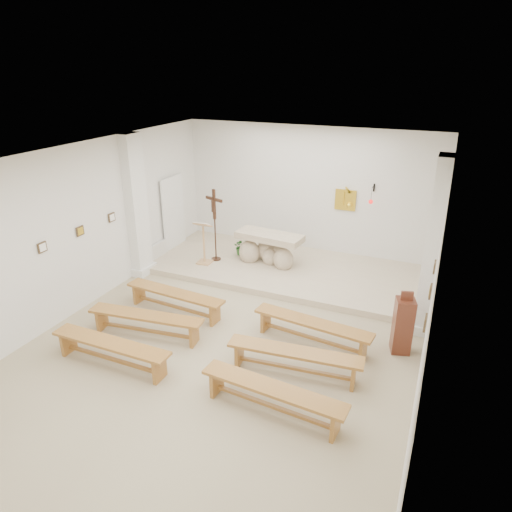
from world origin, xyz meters
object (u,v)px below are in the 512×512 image
at_px(altar, 269,250).
at_px(bench_left_third, 111,348).
at_px(bench_left_front, 175,297).
at_px(bench_right_third, 273,394).
at_px(crucifix_stand, 215,220).
at_px(lectern, 204,242).
at_px(bench_right_front, 312,327).
at_px(donation_pedestal, 403,325).
at_px(bench_right_second, 295,356).
at_px(bench_left_second, 146,320).

height_order(altar, bench_left_third, altar).
xyz_separation_m(bench_left_front, bench_right_third, (3.04, -2.05, 0.00)).
bearing_deg(crucifix_stand, lectern, -97.57).
height_order(crucifix_stand, bench_right_front, crucifix_stand).
relative_size(lectern, bench_right_front, 0.50).
height_order(donation_pedestal, bench_left_front, donation_pedestal).
bearing_deg(lectern, donation_pedestal, -23.33).
relative_size(lectern, bench_left_front, 0.50).
distance_m(altar, bench_right_third, 5.41).
bearing_deg(bench_left_front, donation_pedestal, 9.39).
relative_size(donation_pedestal, bench_right_second, 0.53).
bearing_deg(altar, lectern, -149.39).
distance_m(crucifix_stand, bench_right_second, 5.04).
distance_m(bench_left_front, bench_left_third, 2.05).
bearing_deg(bench_left_second, bench_left_third, -97.21).
bearing_deg(bench_right_third, bench_left_second, 165.96).
distance_m(altar, crucifix_stand, 1.59).
bearing_deg(donation_pedestal, altar, 129.46).
xyz_separation_m(crucifix_stand, donation_pedestal, (5.00, -2.15, -0.71)).
bearing_deg(crucifix_stand, altar, 35.44).
relative_size(bench_left_second, bench_right_second, 1.00).
bearing_deg(bench_left_third, bench_left_front, 90.27).
relative_size(donation_pedestal, bench_right_front, 0.53).
bearing_deg(bench_right_second, donation_pedestal, 36.79).
bearing_deg(bench_right_second, lectern, 132.04).
height_order(bench_left_front, bench_right_third, same).
xyz_separation_m(bench_left_second, bench_right_third, (3.04, -1.03, 0.00)).
relative_size(donation_pedestal, bench_left_third, 0.54).
relative_size(bench_left_front, bench_left_third, 1.01).
bearing_deg(bench_left_second, bench_right_third, -25.87).
distance_m(lectern, bench_left_third, 4.35).
bearing_deg(crucifix_stand, bench_left_second, -64.11).
height_order(lectern, bench_right_third, lectern).
bearing_deg(donation_pedestal, bench_left_front, 169.31).
distance_m(donation_pedestal, bench_left_third, 5.24).
height_order(bench_left_third, bench_right_third, same).
bearing_deg(crucifix_stand, bench_right_third, -33.63).
xyz_separation_m(crucifix_stand, bench_left_second, (0.38, -3.60, -0.89)).
distance_m(lectern, crucifix_stand, 0.64).
distance_m(bench_left_second, bench_right_third, 3.21).
relative_size(bench_right_front, bench_left_third, 1.01).
relative_size(lectern, bench_left_second, 0.50).
relative_size(altar, donation_pedestal, 1.43).
bearing_deg(bench_left_front, bench_left_third, -85.74).
height_order(crucifix_stand, bench_left_third, crucifix_stand).
xyz_separation_m(crucifix_stand, bench_right_second, (3.42, -3.60, -0.89)).
distance_m(lectern, bench_left_front, 2.34).
bearing_deg(bench_right_front, donation_pedestal, 21.35).
relative_size(lectern, bench_right_third, 0.50).
bearing_deg(altar, bench_right_second, -56.62).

